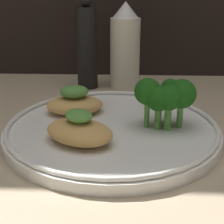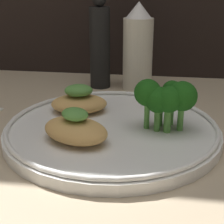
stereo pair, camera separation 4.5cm
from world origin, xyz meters
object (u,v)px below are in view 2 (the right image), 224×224
broccoli_bunch (166,97)px  pepper_grinder (100,45)px  plate (112,129)px  sauce_bottle (138,48)px

broccoli_bunch → pepper_grinder: 25.56cm
plate → sauce_bottle: (1.52, 22.33, 6.71)cm
sauce_bottle → pepper_grinder: bearing=180.0°
broccoli_bunch → sauce_bottle: sauce_bottle is taller
sauce_bottle → pepper_grinder: (-7.18, 0.00, 0.42)cm
pepper_grinder → broccoli_bunch: bearing=-60.6°
broccoli_bunch → sauce_bottle: (-5.31, 22.18, 1.98)cm
plate → broccoli_bunch: broccoli_bunch is taller
broccoli_bunch → pepper_grinder: pepper_grinder is taller
sauce_bottle → pepper_grinder: size_ratio=0.91×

